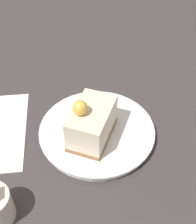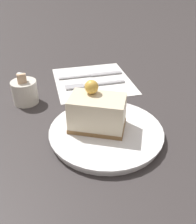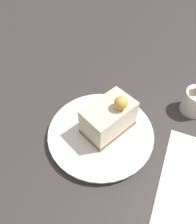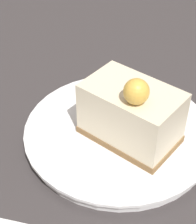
% 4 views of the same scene
% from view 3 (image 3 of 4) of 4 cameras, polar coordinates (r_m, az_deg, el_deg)
% --- Properties ---
extents(ground_plane, '(4.00, 4.00, 0.00)m').
position_cam_3_polar(ground_plane, '(0.47, 1.01, -7.23)').
color(ground_plane, '#383333').
extents(plate, '(0.22, 0.22, 0.02)m').
position_cam_3_polar(plate, '(0.47, 0.72, -5.59)').
color(plate, white).
rests_on(plate, ground_plane).
extents(cake_slice, '(0.09, 0.12, 0.09)m').
position_cam_3_polar(cake_slice, '(0.44, 3.33, -1.67)').
color(cake_slice, olive).
rests_on(cake_slice, plate).
extents(sugar_bowl, '(0.06, 0.06, 0.08)m').
position_cam_3_polar(sugar_bowl, '(0.55, 24.23, 2.55)').
color(sugar_bowl, silver).
rests_on(sugar_bowl, ground_plane).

